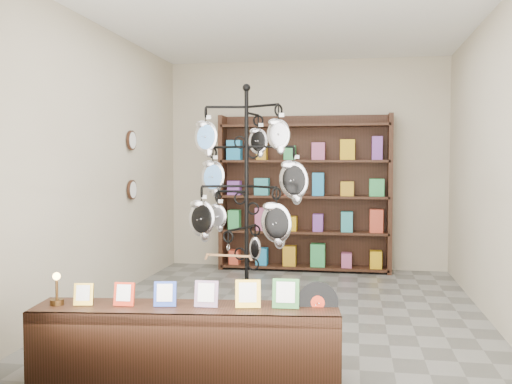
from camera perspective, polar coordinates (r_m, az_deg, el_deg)
ground at (r=6.00m, az=2.87°, el=-11.83°), size 5.00×5.00×0.00m
room_envelope at (r=5.81m, az=2.92°, el=6.10°), size 5.00×5.00×5.00m
display_tree at (r=5.32m, az=-0.95°, el=0.54°), size 1.17×1.10×2.26m
front_shelf at (r=4.17m, az=-7.00°, el=-14.76°), size 2.17×0.68×0.76m
back_shelving at (r=8.10m, az=4.86°, el=-0.60°), size 2.42×0.36×2.20m
wall_clocks at (r=7.08m, az=-12.32°, el=2.64°), size 0.03×0.24×0.84m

